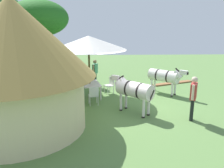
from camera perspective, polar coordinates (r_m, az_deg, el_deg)
name	(u,v)px	position (r m, az deg, el deg)	size (l,w,h in m)	color
ground_plane	(126,109)	(10.42, 3.42, -6.17)	(36.00, 36.00, 0.00)	#597F42
thatched_hut	(15,61)	(8.52, -22.80, 5.36)	(5.47, 5.47, 4.62)	beige
shade_umbrella	(89,43)	(11.51, -5.82, 10.12)	(3.78, 3.78, 3.14)	#4D4121
patio_dining_table	(90,85)	(11.88, -5.55, -0.19)	(1.62, 1.29, 0.74)	silver
patio_chair_near_lawn	(70,84)	(12.62, -10.27, -0.12)	(0.59, 0.58, 0.90)	silver
patio_chair_west_end	(94,94)	(10.73, -4.58, -2.61)	(0.50, 0.52, 0.90)	silver
patio_chair_east_end	(110,84)	(12.51, -0.47, -0.01)	(0.59, 0.59, 0.90)	white
guest_beside_umbrella	(95,71)	(13.70, -4.22, 3.29)	(0.57, 0.33, 1.65)	black
standing_watcher	(193,94)	(9.44, 19.50, -2.45)	(0.58, 0.41, 1.77)	black
zebra_nearest_camera	(134,90)	(9.72, 5.39, -1.43)	(1.74, 1.77, 1.56)	silver
zebra_by_umbrella	(165,76)	(12.67, 12.90, 1.88)	(1.72, 1.84, 1.51)	silver
acacia_tree_far_lawn	(38,18)	(15.41, -17.83, 15.25)	(3.73, 3.73, 5.14)	#413321
brick_patio_kerb	(173,83)	(15.11, 14.82, 0.23)	(2.80, 0.36, 0.08)	#945F3A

